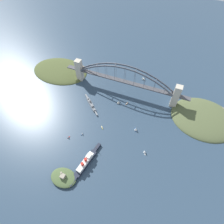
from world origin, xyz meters
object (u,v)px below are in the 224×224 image
small_boat_4 (118,102)px  small_boat_2 (136,129)px  small_boat_0 (82,133)px  small_boat_3 (68,137)px  harbor_arch_bridge (124,81)px  small_boat_1 (145,152)px  ocean_liner (85,163)px  fort_island_mid_harbor (64,177)px  small_boat_5 (127,103)px  seaplane_taxiing_near_bridge (143,79)px  small_boat_6 (102,127)px  naval_cruiser (91,104)px

small_boat_4 → small_boat_2: bearing=136.9°
small_boat_0 → small_boat_4: bearing=-110.1°
small_boat_2 → small_boat_3: size_ratio=1.50×
harbor_arch_bridge → small_boat_4: 51.40m
small_boat_1 → small_boat_4: (91.99, -99.58, 0.53)m
ocean_liner → small_boat_1: 114.24m
fort_island_mid_harbor → small_boat_4: size_ratio=4.87×
ocean_liner → small_boat_5: ocean_liner is taller
fort_island_mid_harbor → seaplane_taxiing_near_bridge: (-58.28, -303.67, -2.10)m
ocean_liner → small_boat_2: size_ratio=9.00×
small_boat_6 → small_boat_2: bearing=-163.2°
harbor_arch_bridge → small_boat_0: (37.63, 150.72, -29.64)m
small_boat_4 → harbor_arch_bridge: bearing=-87.5°
harbor_arch_bridge → small_boat_4: (-1.85, 42.95, -28.17)m
small_boat_0 → small_boat_6: small_boat_0 is taller
harbor_arch_bridge → ocean_liner: size_ratio=3.26×
small_boat_3 → small_boat_6: small_boat_3 is taller
fort_island_mid_harbor → small_boat_0: 93.23m
small_boat_0 → small_boat_3: bearing=38.4°
small_boat_1 → small_boat_6: bearing=-12.5°
small_boat_1 → small_boat_3: 156.19m
harbor_arch_bridge → naval_cruiser: 95.67m
fort_island_mid_harbor → small_boat_3: bearing=-64.7°
naval_cruiser → seaplane_taxiing_near_bridge: naval_cruiser is taller
fort_island_mid_harbor → small_boat_6: size_ratio=6.61×
small_boat_0 → small_boat_3: (22.53, 17.88, 0.17)m
harbor_arch_bridge → small_boat_0: size_ratio=46.38×
naval_cruiser → small_boat_6: (-49.68, 48.39, -2.37)m
small_boat_4 → small_boat_6: size_ratio=1.36×
naval_cruiser → small_boat_6: naval_cruiser is taller
ocean_liner → naval_cruiser: (54.33, -133.65, -2.29)m
ocean_liner → small_boat_5: 170.79m
harbor_arch_bridge → small_boat_4: harbor_arch_bridge is taller
small_boat_0 → small_boat_1: size_ratio=0.76×
ocean_liner → naval_cruiser: ocean_liner is taller
harbor_arch_bridge → small_boat_1: bearing=123.4°
small_boat_0 → small_boat_6: 43.87m
harbor_arch_bridge → seaplane_taxiing_near_bridge: bearing=-118.9°
naval_cruiser → small_boat_5: 84.37m
small_boat_5 → small_boat_6: small_boat_6 is taller
naval_cruiser → small_boat_6: size_ratio=7.82×
naval_cruiser → small_boat_1: (-149.54, 70.55, 0.76)m
seaplane_taxiing_near_bridge → small_boat_4: (31.55, 103.54, 2.53)m
naval_cruiser → small_boat_3: bearing=87.4°
naval_cruiser → small_boat_4: (-57.55, -29.03, 1.29)m
seaplane_taxiing_near_bridge → small_boat_6: size_ratio=1.26×
harbor_arch_bridge → small_boat_2: (-62.46, 99.71, -27.89)m
naval_cruiser → fort_island_mid_harbor: 173.85m
small_boat_4 → small_boat_5: small_boat_4 is taller
seaplane_taxiing_near_bridge → small_boat_1: small_boat_1 is taller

